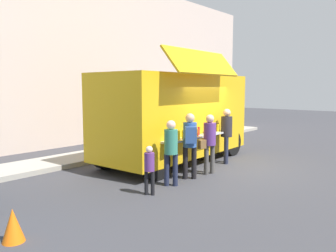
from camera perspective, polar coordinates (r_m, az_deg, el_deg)
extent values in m
plane|color=#38383D|center=(10.63, 9.67, -7.11)|extent=(60.00, 60.00, 0.00)
cube|color=#9E998E|center=(11.08, -23.32, -6.59)|extent=(28.00, 1.60, 0.15)
cube|color=gold|center=(11.30, 1.08, 1.99)|extent=(5.79, 2.53, 2.60)
cube|color=gold|center=(10.00, 5.88, 10.60)|extent=(3.16, 0.76, 0.75)
cube|color=black|center=(10.18, 4.08, 3.25)|extent=(2.98, 0.21, 1.17)
cube|color=#B7B7BC|center=(10.15, 5.05, -1.77)|extent=(3.15, 0.47, 0.05)
cylinder|color=orange|center=(9.09, 1.09, -1.72)|extent=(0.07, 0.07, 0.26)
cylinder|color=yellow|center=(9.33, 1.76, -1.55)|extent=(0.08, 0.08, 0.25)
cylinder|color=yellow|center=(9.51, 2.58, -1.41)|extent=(0.08, 0.08, 0.24)
cylinder|color=orange|center=(9.67, 3.31, -1.28)|extent=(0.08, 0.08, 0.25)
cylinder|color=yellow|center=(9.83, 4.27, -1.12)|extent=(0.07, 0.07, 0.26)
cylinder|color=orange|center=(10.03, 4.95, -1.10)|extent=(0.06, 0.06, 0.22)
cylinder|color=red|center=(10.25, 5.17, -0.85)|extent=(0.06, 0.06, 0.25)
cylinder|color=orange|center=(10.40, 6.26, -0.85)|extent=(0.08, 0.08, 0.22)
cylinder|color=black|center=(10.59, 6.66, -0.70)|extent=(0.07, 0.07, 0.23)
cylinder|color=black|center=(10.82, 7.10, -0.63)|extent=(0.08, 0.08, 0.20)
cylinder|color=orange|center=(10.98, 7.71, -0.49)|extent=(0.06, 0.06, 0.21)
cylinder|color=yellow|center=(11.19, 8.43, -0.31)|extent=(0.08, 0.08, 0.24)
cube|color=black|center=(13.61, 8.25, 4.64)|extent=(0.15, 1.97, 1.14)
cylinder|color=black|center=(13.75, 3.14, -2.04)|extent=(0.90, 0.28, 0.90)
cylinder|color=black|center=(12.71, 10.61, -2.84)|extent=(0.90, 0.28, 0.90)
cylinder|color=black|center=(10.57, -10.44, -4.70)|extent=(0.90, 0.28, 0.90)
cylinder|color=black|center=(9.18, -2.04, -6.29)|extent=(0.90, 0.28, 0.90)
cone|color=orange|center=(6.19, -24.58, -14.91)|extent=(0.36, 0.36, 0.55)
cylinder|color=#2D653A|center=(15.68, 3.00, -0.95)|extent=(0.60, 0.60, 0.93)
cylinder|color=#494643|center=(9.80, 6.45, -5.69)|extent=(0.13, 0.13, 0.84)
cylinder|color=#494643|center=(9.94, 7.46, -5.52)|extent=(0.13, 0.13, 0.84)
cylinder|color=#572F78|center=(9.74, 7.02, -1.34)|extent=(0.35, 0.35, 0.64)
sphere|color=tan|center=(9.69, 7.05, 1.22)|extent=(0.24, 0.24, 0.24)
cube|color=brown|center=(9.61, 5.73, -3.06)|extent=(0.24, 0.20, 0.25)
cylinder|color=black|center=(9.29, 2.92, -6.21)|extent=(0.14, 0.14, 0.88)
cylinder|color=black|center=(9.31, 4.38, -6.19)|extent=(0.14, 0.14, 0.88)
cylinder|color=#2B5091|center=(9.16, 3.69, -1.48)|extent=(0.36, 0.36, 0.67)
sphere|color=#E0AB83|center=(9.11, 3.71, 1.37)|extent=(0.25, 0.25, 0.25)
cube|color=#2C4B88|center=(8.88, 3.85, -1.51)|extent=(0.34, 0.35, 0.43)
cylinder|color=#1D2239|center=(8.64, -0.24, -7.37)|extent=(0.13, 0.13, 0.82)
cylinder|color=#1D2239|center=(8.64, 1.23, -7.38)|extent=(0.13, 0.13, 0.82)
cylinder|color=#327D67|center=(8.49, 0.50, -2.66)|extent=(0.34, 0.34, 0.62)
sphere|color=beige|center=(8.44, 0.50, 0.19)|extent=(0.23, 0.23, 0.23)
cylinder|color=#1F2336|center=(11.24, 9.71, -4.08)|extent=(0.14, 0.14, 0.88)
cylinder|color=#1F2336|center=(11.48, 9.76, -3.87)|extent=(0.14, 0.14, 0.88)
cylinder|color=#252228|center=(11.25, 9.81, -0.10)|extent=(0.36, 0.36, 0.67)
sphere|color=#DDAC87|center=(11.21, 9.85, 2.22)|extent=(0.25, 0.25, 0.25)
cylinder|color=black|center=(7.98, -3.66, -9.49)|extent=(0.09, 0.09, 0.56)
cylinder|color=black|center=(7.95, -2.59, -9.56)|extent=(0.09, 0.09, 0.56)
cylinder|color=#5A3074|center=(7.84, -3.15, -6.04)|extent=(0.23, 0.23, 0.43)
sphere|color=beige|center=(7.78, -3.16, -3.94)|extent=(0.16, 0.16, 0.16)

